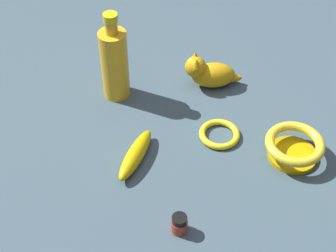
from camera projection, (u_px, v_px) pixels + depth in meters
The scene contains 7 objects.
ground at pixel (168, 141), 1.19m from camera, with size 2.00×2.00×0.00m, color #384C56.
bangle at pixel (219, 134), 1.19m from camera, with size 0.10×0.10×0.01m, color yellow.
banana at pixel (135, 155), 1.13m from camera, with size 0.16×0.04×0.04m, color #BA9E08.
cat_figurine at pixel (209, 73), 1.30m from camera, with size 0.14×0.11×0.10m.
bottle_tall at pixel (115, 63), 1.23m from camera, with size 0.07×0.07×0.23m.
nail_polish_jar at pixel (179, 224), 1.00m from camera, with size 0.03×0.03×0.04m.
bowl at pixel (294, 147), 1.13m from camera, with size 0.13×0.13×0.05m.
Camera 1 is at (-0.43, -0.69, 0.86)m, focal length 54.96 mm.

